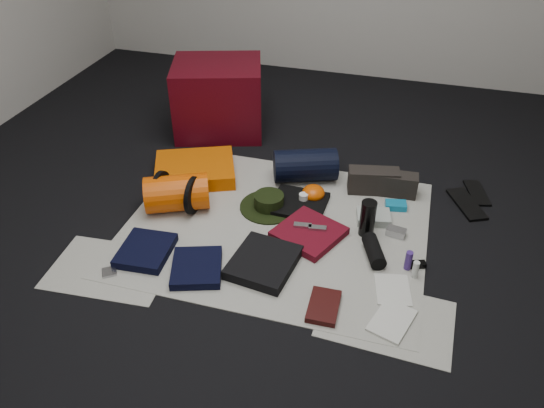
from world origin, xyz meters
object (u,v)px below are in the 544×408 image
(sleeping_pad, at_px, (195,170))
(compact_camera, at_px, (396,232))
(red_cabinet, at_px, (218,98))
(water_bottle, at_px, (368,218))
(navy_duffel, at_px, (305,165))
(paperback_book, at_px, (324,306))
(stuff_sack, at_px, (177,193))

(sleeping_pad, xyz_separation_m, compact_camera, (1.25, -0.25, -0.02))
(red_cabinet, bearing_deg, water_bottle, -55.00)
(navy_duffel, bearing_deg, compact_camera, -54.68)
(paperback_book, bearing_deg, red_cabinet, 123.70)
(compact_camera, bearing_deg, stuff_sack, -165.67)
(navy_duffel, bearing_deg, red_cabinet, 126.41)
(stuff_sack, height_order, water_bottle, stuff_sack)
(stuff_sack, relative_size, navy_duffel, 0.93)
(stuff_sack, xyz_separation_m, water_bottle, (1.06, 0.06, -0.00))
(water_bottle, bearing_deg, stuff_sack, -176.60)
(navy_duffel, bearing_deg, water_bottle, -65.38)
(red_cabinet, xyz_separation_m, paperback_book, (1.06, -1.49, -0.22))
(sleeping_pad, relative_size, paperback_book, 2.30)
(water_bottle, height_order, compact_camera, water_bottle)
(navy_duffel, relative_size, paperback_book, 1.82)
(red_cabinet, relative_size, compact_camera, 5.89)
(sleeping_pad, height_order, stuff_sack, stuff_sack)
(stuff_sack, bearing_deg, paperback_book, -29.10)
(compact_camera, bearing_deg, red_cabinet, 156.57)
(compact_camera, bearing_deg, sleeping_pad, 178.67)
(stuff_sack, height_order, navy_duffel, stuff_sack)
(stuff_sack, xyz_separation_m, paperback_book, (0.95, -0.53, -0.09))
(navy_duffel, bearing_deg, stuff_sack, -162.53)
(stuff_sack, distance_m, compact_camera, 1.22)
(compact_camera, height_order, paperback_book, compact_camera)
(water_bottle, xyz_separation_m, paperback_book, (-0.11, -0.59, -0.09))
(navy_duffel, height_order, paperback_book, navy_duffel)
(water_bottle, distance_m, compact_camera, 0.18)
(stuff_sack, relative_size, compact_camera, 3.50)
(water_bottle, xyz_separation_m, compact_camera, (0.16, 0.03, -0.08))
(red_cabinet, height_order, paperback_book, red_cabinet)
(stuff_sack, distance_m, paperback_book, 1.09)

